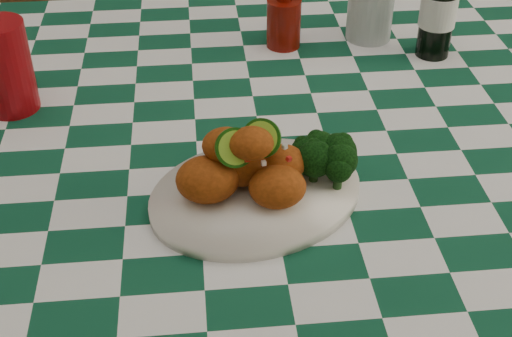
{
  "coord_description": "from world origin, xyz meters",
  "views": [
    {
      "loc": [
        -0.1,
        -1.0,
        1.42
      ],
      "look_at": [
        -0.02,
        -0.22,
        0.84
      ],
      "focal_mm": 50.0,
      "sensor_mm": 36.0,
      "label": 1
    }
  ],
  "objects_px": {
    "mason_jar": "(371,7)",
    "dining_table": "(256,283)",
    "red_tumbler": "(5,67)",
    "ketchup_bottle": "(284,12)",
    "plate": "(256,195)",
    "fried_chicken_pile": "(251,160)",
    "wooden_chair_right": "(396,70)",
    "wooden_chair_left": "(78,90)"
  },
  "relations": [
    {
      "from": "dining_table",
      "to": "red_tumbler",
      "type": "distance_m",
      "value": 0.63
    },
    {
      "from": "mason_jar",
      "to": "wooden_chair_left",
      "type": "xyz_separation_m",
      "value": [
        -0.66,
        0.44,
        -0.4
      ]
    },
    {
      "from": "plate",
      "to": "fried_chicken_pile",
      "type": "distance_m",
      "value": 0.06
    },
    {
      "from": "plate",
      "to": "mason_jar",
      "type": "distance_m",
      "value": 0.57
    },
    {
      "from": "wooden_chair_left",
      "to": "wooden_chair_right",
      "type": "relative_size",
      "value": 1.04
    },
    {
      "from": "wooden_chair_left",
      "to": "dining_table",
      "type": "bearing_deg",
      "value": -65.44
    },
    {
      "from": "fried_chicken_pile",
      "to": "mason_jar",
      "type": "relative_size",
      "value": 1.27
    },
    {
      "from": "fried_chicken_pile",
      "to": "wooden_chair_left",
      "type": "xyz_separation_m",
      "value": [
        -0.38,
        0.93,
        -0.41
      ]
    },
    {
      "from": "dining_table",
      "to": "red_tumbler",
      "type": "relative_size",
      "value": 10.7
    },
    {
      "from": "red_tumbler",
      "to": "ketchup_bottle",
      "type": "bearing_deg",
      "value": 20.93
    },
    {
      "from": "mason_jar",
      "to": "wooden_chair_right",
      "type": "distance_m",
      "value": 0.69
    },
    {
      "from": "fried_chicken_pile",
      "to": "plate",
      "type": "bearing_deg",
      "value": 0.0
    },
    {
      "from": "plate",
      "to": "wooden_chair_right",
      "type": "distance_m",
      "value": 1.16
    },
    {
      "from": "fried_chicken_pile",
      "to": "ketchup_bottle",
      "type": "xyz_separation_m",
      "value": [
        0.11,
        0.47,
        -0.0
      ]
    },
    {
      "from": "dining_table",
      "to": "fried_chicken_pile",
      "type": "relative_size",
      "value": 10.13
    },
    {
      "from": "mason_jar",
      "to": "wooden_chair_right",
      "type": "bearing_deg",
      "value": 65.06
    },
    {
      "from": "fried_chicken_pile",
      "to": "wooden_chair_right",
      "type": "height_order",
      "value": "fried_chicken_pile"
    },
    {
      "from": "plate",
      "to": "ketchup_bottle",
      "type": "distance_m",
      "value": 0.49
    },
    {
      "from": "fried_chicken_pile",
      "to": "red_tumbler",
      "type": "distance_m",
      "value": 0.48
    },
    {
      "from": "plate",
      "to": "mason_jar",
      "type": "relative_size",
      "value": 2.4
    },
    {
      "from": "ketchup_bottle",
      "to": "wooden_chair_left",
      "type": "xyz_separation_m",
      "value": [
        -0.49,
        0.46,
        -0.41
      ]
    },
    {
      "from": "ketchup_bottle",
      "to": "mason_jar",
      "type": "height_order",
      "value": "ketchup_bottle"
    },
    {
      "from": "ketchup_bottle",
      "to": "wooden_chair_right",
      "type": "relative_size",
      "value": 0.16
    },
    {
      "from": "wooden_chair_left",
      "to": "wooden_chair_right",
      "type": "distance_m",
      "value": 0.9
    },
    {
      "from": "wooden_chair_right",
      "to": "fried_chicken_pile",
      "type": "bearing_deg",
      "value": -138.88
    },
    {
      "from": "dining_table",
      "to": "ketchup_bottle",
      "type": "relative_size",
      "value": 11.96
    },
    {
      "from": "dining_table",
      "to": "wooden_chair_right",
      "type": "xyz_separation_m",
      "value": [
        0.48,
        0.77,
        0.04
      ]
    },
    {
      "from": "red_tumbler",
      "to": "wooden_chair_right",
      "type": "height_order",
      "value": "red_tumbler"
    },
    {
      "from": "plate",
      "to": "fried_chicken_pile",
      "type": "xyz_separation_m",
      "value": [
        -0.01,
        0.0,
        0.06
      ]
    },
    {
      "from": "fried_chicken_pile",
      "to": "ketchup_bottle",
      "type": "relative_size",
      "value": 1.18
    },
    {
      "from": "ketchup_bottle",
      "to": "wooden_chair_left",
      "type": "distance_m",
      "value": 0.78
    },
    {
      "from": "dining_table",
      "to": "fried_chicken_pile",
      "type": "distance_m",
      "value": 0.51
    },
    {
      "from": "wooden_chair_left",
      "to": "fried_chicken_pile",
      "type": "bearing_deg",
      "value": -73.26
    },
    {
      "from": "mason_jar",
      "to": "wooden_chair_right",
      "type": "height_order",
      "value": "mason_jar"
    },
    {
      "from": "red_tumbler",
      "to": "mason_jar",
      "type": "height_order",
      "value": "red_tumbler"
    },
    {
      "from": "dining_table",
      "to": "mason_jar",
      "type": "height_order",
      "value": "mason_jar"
    },
    {
      "from": "red_tumbler",
      "to": "dining_table",
      "type": "bearing_deg",
      "value": -9.45
    },
    {
      "from": "fried_chicken_pile",
      "to": "red_tumbler",
      "type": "relative_size",
      "value": 1.06
    },
    {
      "from": "mason_jar",
      "to": "dining_table",
      "type": "bearing_deg",
      "value": -132.74
    },
    {
      "from": "plate",
      "to": "wooden_chair_right",
      "type": "height_order",
      "value": "wooden_chair_right"
    },
    {
      "from": "ketchup_bottle",
      "to": "mason_jar",
      "type": "relative_size",
      "value": 1.08
    },
    {
      "from": "plate",
      "to": "wooden_chair_left",
      "type": "height_order",
      "value": "wooden_chair_left"
    }
  ]
}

